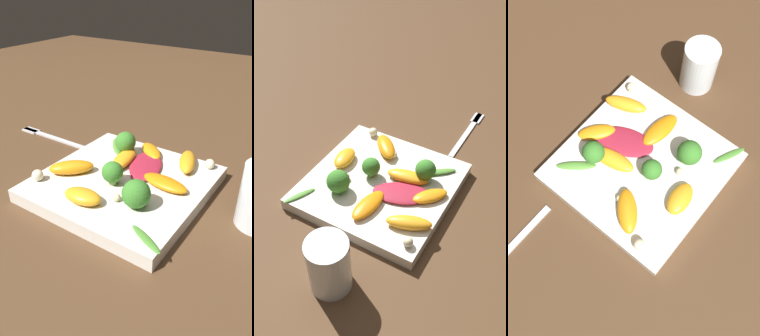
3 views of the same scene
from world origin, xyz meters
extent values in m
plane|color=#4C331E|center=(0.00, 0.00, 0.00)|extent=(2.40, 2.40, 0.00)
cube|color=silver|center=(0.00, 0.00, 0.01)|extent=(0.26, 0.26, 0.02)
cube|color=silver|center=(0.08, 0.24, 0.00)|extent=(0.01, 0.18, 0.01)
cube|color=silver|center=(0.08, 0.31, 0.00)|extent=(0.02, 0.04, 0.01)
ellipsoid|color=maroon|center=(0.05, -0.01, 0.03)|extent=(0.12, 0.09, 0.01)
ellipsoid|color=orange|center=(-0.09, 0.01, 0.03)|extent=(0.04, 0.06, 0.02)
ellipsoid|color=orange|center=(0.01, -0.07, 0.03)|extent=(0.04, 0.08, 0.01)
ellipsoid|color=orange|center=(0.09, -0.07, 0.03)|extent=(0.08, 0.05, 0.02)
ellipsoid|color=orange|center=(0.04, 0.03, 0.03)|extent=(0.08, 0.04, 0.02)
ellipsoid|color=orange|center=(0.10, 0.01, 0.03)|extent=(0.06, 0.07, 0.01)
ellipsoid|color=orange|center=(-0.04, 0.08, 0.03)|extent=(0.07, 0.08, 0.02)
cylinder|color=#84AD5B|center=(0.07, 0.04, 0.03)|extent=(0.01, 0.01, 0.02)
sphere|color=#387A28|center=(0.07, 0.04, 0.05)|extent=(0.04, 0.04, 0.04)
cylinder|color=#7A9E51|center=(-0.02, 0.01, 0.03)|extent=(0.01, 0.01, 0.01)
sphere|color=#387A28|center=(-0.02, 0.01, 0.04)|extent=(0.03, 0.03, 0.03)
cylinder|color=#7A9E51|center=(-0.05, -0.06, 0.03)|extent=(0.02, 0.02, 0.01)
sphere|color=#387A28|center=(-0.05, -0.06, 0.04)|extent=(0.04, 0.04, 0.04)
ellipsoid|color=#518E33|center=(0.08, 0.07, 0.03)|extent=(0.06, 0.05, 0.01)
ellipsoid|color=#47842D|center=(-0.11, -0.11, 0.02)|extent=(0.04, 0.06, 0.00)
sphere|color=beige|center=(-0.01, 0.07, 0.03)|extent=(0.01, 0.01, 0.01)
sphere|color=beige|center=(-0.06, -0.03, 0.03)|extent=(0.01, 0.01, 0.01)
sphere|color=beige|center=(-0.08, 0.11, 0.03)|extent=(0.02, 0.02, 0.02)
sphere|color=beige|center=(0.11, -0.10, 0.03)|extent=(0.02, 0.02, 0.02)
sphere|color=beige|center=(0.02, 0.02, 0.03)|extent=(0.01, 0.01, 0.01)
camera|label=1|loc=(-0.37, -0.26, 0.31)|focal=35.00mm
camera|label=2|loc=(0.26, -0.45, 0.53)|focal=42.00mm
camera|label=3|loc=(-0.16, 0.21, 0.63)|focal=42.00mm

